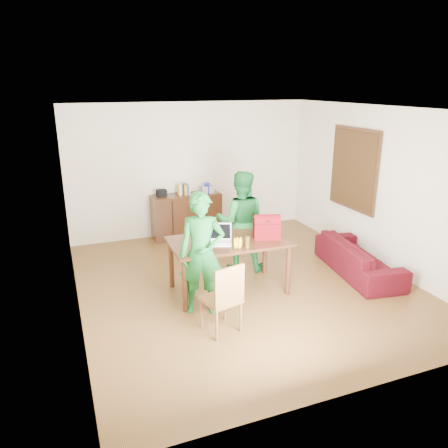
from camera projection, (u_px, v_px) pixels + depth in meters
name	position (u px, v px, depth m)	size (l,w,h in m)	color
room	(243.00, 202.00, 6.65)	(5.20, 5.70, 2.90)	#462911
table	(229.00, 247.00, 6.51)	(1.77, 1.03, 0.82)	#321A0E
chair	(222.00, 311.00, 5.55)	(0.51, 0.50, 0.95)	brown
person_near	(202.00, 254.00, 5.88)	(0.62, 0.41, 1.70)	#155F22
person_far	(241.00, 221.00, 7.26)	(0.83, 0.64, 1.70)	#166528
laptop	(219.00, 241.00, 6.32)	(0.44, 0.37, 0.26)	white
bananas	(238.00, 246.00, 6.15)	(0.17, 0.11, 0.06)	gold
bottle	(247.00, 241.00, 6.16)	(0.06, 0.06, 0.19)	#533313
red_bag	(267.00, 229.00, 6.52)	(0.39, 0.23, 0.29)	maroon
sofa	(359.00, 257.00, 7.27)	(1.88, 0.73, 0.55)	#3B0711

